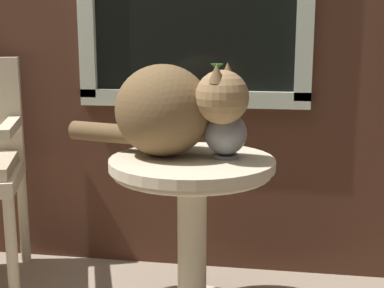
{
  "coord_description": "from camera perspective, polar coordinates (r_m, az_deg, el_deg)",
  "views": [
    {
      "loc": [
        0.51,
        -1.58,
        1.02
      ],
      "look_at": [
        0.23,
        0.17,
        0.67
      ],
      "focal_mm": 49.52,
      "sensor_mm": 36.0,
      "label": 1
    }
  ],
  "objects": [
    {
      "name": "cat",
      "position": [
        1.83,
        -2.48,
        3.77
      ],
      "size": [
        0.68,
        0.4,
        0.33
      ],
      "color": "brown",
      "rests_on": "wicker_side_table"
    },
    {
      "name": "pewter_vase_with_ivy",
      "position": [
        1.81,
        3.64,
        1.6
      ],
      "size": [
        0.15,
        0.15,
        0.32
      ],
      "color": "gray",
      "rests_on": "wicker_side_table"
    },
    {
      "name": "wicker_side_table",
      "position": [
        1.88,
        -0.0,
        -7.66
      ],
      "size": [
        0.57,
        0.57,
        0.62
      ],
      "color": "beige",
      "rests_on": "ground_plane"
    }
  ]
}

